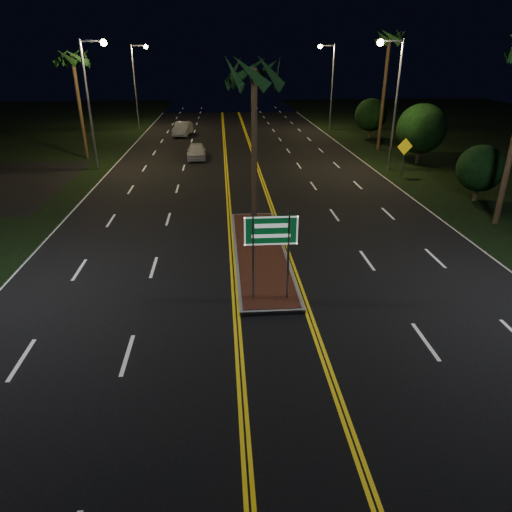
{
  "coord_description": "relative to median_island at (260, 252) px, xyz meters",
  "views": [
    {
      "loc": [
        -1.57,
        -11.28,
        8.08
      ],
      "look_at": [
        -0.52,
        2.56,
        1.9
      ],
      "focal_mm": 32.0,
      "sensor_mm": 36.0,
      "label": 1
    }
  ],
  "objects": [
    {
      "name": "streetlight_left_mid",
      "position": [
        -10.61,
        17.0,
        5.57
      ],
      "size": [
        1.91,
        0.44,
        9.0
      ],
      "color": "gray",
      "rests_on": "ground"
    },
    {
      "name": "shrub_far",
      "position": [
        13.8,
        29.0,
        2.25
      ],
      "size": [
        3.24,
        3.24,
        3.96
      ],
      "color": "#382819",
      "rests_on": "ground"
    },
    {
      "name": "palm_right_far",
      "position": [
        12.8,
        23.0,
        9.06
      ],
      "size": [
        2.4,
        2.4,
        10.3
      ],
      "color": "#382819",
      "rests_on": "ground"
    },
    {
      "name": "streetlight_right_mid",
      "position": [
        10.61,
        15.0,
        5.57
      ],
      "size": [
        1.91,
        0.44,
        9.0
      ],
      "color": "gray",
      "rests_on": "ground"
    },
    {
      "name": "ground",
      "position": [
        0.0,
        -7.0,
        -0.08
      ],
      "size": [
        120.0,
        120.0,
        0.0
      ],
      "primitive_type": "plane",
      "color": "black",
      "rests_on": "ground"
    },
    {
      "name": "palm_left_far",
      "position": [
        -12.8,
        21.0,
        7.66
      ],
      "size": [
        2.4,
        2.4,
        8.8
      ],
      "color": "#382819",
      "rests_on": "ground"
    },
    {
      "name": "highway_sign",
      "position": [
        0.0,
        -4.2,
        2.32
      ],
      "size": [
        1.8,
        0.08,
        3.2
      ],
      "color": "gray",
      "rests_on": "ground"
    },
    {
      "name": "shrub_mid",
      "position": [
        14.0,
        17.0,
        2.64
      ],
      "size": [
        3.78,
        3.78,
        4.62
      ],
      "color": "#382819",
      "rests_on": "ground"
    },
    {
      "name": "car_near",
      "position": [
        -3.62,
        20.19,
        0.66
      ],
      "size": [
        2.05,
        4.52,
        1.49
      ],
      "primitive_type": "imported",
      "rotation": [
        0.0,
        0.0,
        0.03
      ],
      "color": "silver",
      "rests_on": "ground"
    },
    {
      "name": "car_far",
      "position": [
        -5.62,
        32.27,
        0.73
      ],
      "size": [
        2.72,
        5.13,
        1.63
      ],
      "primitive_type": "imported",
      "rotation": [
        0.0,
        0.0,
        -0.13
      ],
      "color": "silver",
      "rests_on": "ground"
    },
    {
      "name": "warning_sign",
      "position": [
        11.17,
        12.82,
        1.72
      ],
      "size": [
        1.14,
        0.2,
        2.74
      ],
      "rotation": [
        0.0,
        0.0,
        0.15
      ],
      "color": "gray",
      "rests_on": "ground"
    },
    {
      "name": "streetlight_right_far",
      "position": [
        10.61,
        35.0,
        5.57
      ],
      "size": [
        1.91,
        0.44,
        9.0
      ],
      "color": "gray",
      "rests_on": "ground"
    },
    {
      "name": "palm_median",
      "position": [
        0.0,
        3.5,
        7.19
      ],
      "size": [
        2.4,
        2.4,
        8.3
      ],
      "color": "#382819",
      "rests_on": "ground"
    },
    {
      "name": "median_island",
      "position": [
        0.0,
        0.0,
        0.0
      ],
      "size": [
        2.25,
        10.25,
        0.17
      ],
      "color": "gray",
      "rests_on": "ground"
    },
    {
      "name": "shrub_near",
      "position": [
        13.5,
        7.0,
        1.86
      ],
      "size": [
        2.7,
        2.7,
        3.3
      ],
      "color": "#382819",
      "rests_on": "ground"
    },
    {
      "name": "streetlight_left_far",
      "position": [
        -10.61,
        37.0,
        5.57
      ],
      "size": [
        1.91,
        0.44,
        9.0
      ],
      "color": "gray",
      "rests_on": "ground"
    }
  ]
}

